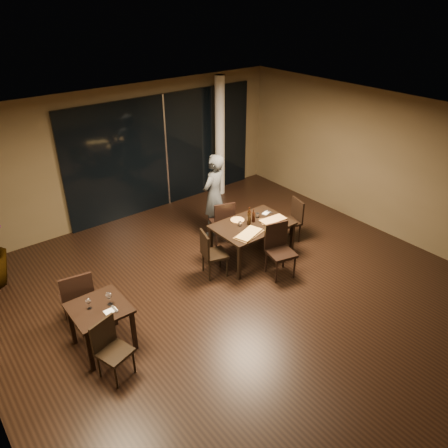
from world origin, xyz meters
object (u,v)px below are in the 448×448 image
Objects in this scene: chair_side_near at (110,346)px; bottle_c at (249,215)px; side_table at (100,314)px; chair_main_right at (292,218)px; chair_main_left at (211,252)px; chair_main_near at (279,247)px; chair_main_far at (223,220)px; bottle_a at (249,217)px; bottle_b at (254,216)px; main_table at (252,227)px; chair_side_far at (78,297)px; diner at (214,196)px.

chair_side_near is 2.88× the size of bottle_c.
chair_side_near is (-0.12, -0.56, -0.13)m from side_table.
chair_main_right is (4.53, 0.49, -0.11)m from side_table.
chair_main_left reaches higher than side_table.
chair_side_near is at bearing -160.88° from chair_main_near.
chair_main_far reaches higher than chair_main_left.
chair_main_far is 0.95× the size of chair_main_near.
side_table is 3.43m from chair_main_near.
bottle_a reaches higher than chair_main_far.
chair_main_left is 1.04m from bottle_a.
chair_main_far is at bearing 104.66° from bottle_b.
chair_main_far is at bearing 93.77° from bottle_a.
chair_main_near is at bearing 112.99° from chair_main_far.
chair_main_left is at bearing -76.10° from chair_main_right.
chair_main_far is 0.78m from bottle_c.
chair_main_near reaches higher than side_table.
chair_main_right is 1.19m from bottle_c.
chair_main_left is at bearing -176.69° from bottle_b.
chair_main_left is 1.16m from bottle_b.
chair_main_near is (0.14, -1.51, 0.03)m from chair_main_far.
main_table is 1.43× the size of chair_side_far.
chair_main_right is at bearing -3.60° from bottle_b.
bottle_b is at bearing 75.30° from diner.
bottle_b is (3.48, 0.56, 0.26)m from side_table.
chair_main_near is at bearing -83.48° from bottle_a.
bottle_b reaches higher than side_table.
bottle_c reaches higher than side_table.
chair_side_near is at bearing 13.83° from diner.
chair_side_far is at bearing 179.62° from bottle_c.
bottle_b is at bearing -79.64° from chair_main_right.
chair_side_near is 3.27× the size of bottle_b.
main_table is 4.86× the size of bottle_c.
bottle_c reaches higher than chair_main_far.
side_table is at bearing -69.81° from chair_main_right.
chair_main_near is at bearing -87.90° from main_table.
bottle_b is (3.57, -0.08, 0.30)m from chair_side_far.
bottle_a reaches higher than chair_main_near.
bottle_b is 0.09m from bottle_c.
main_table is at bearing 115.72° from chair_main_far.
side_table is 2.43m from chair_main_left.
chair_main_near is 3.30× the size of bottle_c.
side_table is 2.48× the size of bottle_a.
chair_main_far is 1.04× the size of chair_main_left.
chair_main_right is at bearing 165.01° from chair_main_far.
chair_main_left is 2.72m from chair_side_near.
chair_side_near reaches higher than side_table.
chair_main_near is 1.10× the size of chair_main_left.
side_table is 0.87× the size of chair_main_right.
chair_side_far reaches higher than chair_main_right.
diner is 1.19m from bottle_a.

